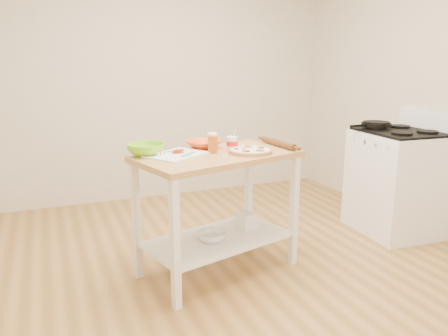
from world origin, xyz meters
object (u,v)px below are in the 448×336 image
yogurt_tub (232,143)px  shelf_glass_bowl (212,236)px  skillet (376,124)px  knife (156,153)px  gas_stove (396,181)px  spatula (188,154)px  prep_island (218,188)px  shelf_bin (246,221)px  orange_bowl (204,144)px  beer_pint (213,143)px  green_bowl (146,149)px  pizza (250,151)px  cutting_board (176,154)px  rolling_pin (278,143)px

yogurt_tub → shelf_glass_bowl: bearing=-149.8°
skillet → knife: 2.13m
gas_stove → spatula: 2.08m
prep_island → gas_stove: bearing=4.2°
prep_island → yogurt_tub: bearing=30.5°
spatula → knife: (-0.20, 0.12, 0.00)m
prep_island → gas_stove: 1.82m
prep_island → knife: (-0.42, 0.10, 0.27)m
prep_island → knife: 0.51m
shelf_glass_bowl → shelf_bin: size_ratio=1.70×
orange_bowl → beer_pint: size_ratio=1.73×
knife → beer_pint: 0.41m
beer_pint → shelf_bin: (0.30, 0.05, -0.65)m
knife → green_bowl: green_bowl is taller
prep_island → pizza: (0.23, -0.06, 0.27)m
skillet → spatula: skillet is taller
pizza → spatula: pizza is taller
skillet → beer_pint: 1.75m
cutting_board → green_bowl: size_ratio=1.91×
yogurt_tub → shelf_glass_bowl: 0.70m
prep_island → shelf_glass_bowl: prep_island is taller
pizza → knife: bearing=165.8°
gas_stove → shelf_bin: size_ratio=8.75×
orange_bowl → shelf_bin: (0.30, -0.13, -0.61)m
rolling_pin → shelf_bin: rolling_pin is taller
orange_bowl → yogurt_tub: bearing=-37.9°
gas_stove → beer_pint: (-1.83, -0.09, 0.50)m
beer_pint → shelf_glass_bowl: bearing=-118.2°
gas_stove → rolling_pin: size_ratio=2.61×
beer_pint → yogurt_tub: bearing=16.0°
shelf_glass_bowl → knife: bearing=159.7°
spatula → yogurt_tub: bearing=-14.0°
prep_island → skillet: size_ratio=2.98×
rolling_pin → gas_stove: bearing=2.5°
pizza → green_bowl: bearing=164.0°
rolling_pin → spatula: bearing=-172.9°
gas_stove → skillet: bearing=120.9°
pizza → cutting_board: size_ratio=0.63×
cutting_board → shelf_bin: 0.81m
prep_island → shelf_glass_bowl: size_ratio=5.85×
pizza → green_bowl: green_bowl is taller
gas_stove → pizza: (-1.58, -0.20, 0.44)m
pizza → spatula: 0.45m
pizza → knife: pizza is taller
prep_island → pizza: 0.36m
orange_bowl → prep_island: bearing=-84.5°
gas_stove → pizza: 1.65m
gas_stove → pizza: bearing=-168.9°
green_bowl → skillet: bearing=5.2°
yogurt_tub → shelf_bin: size_ratio=1.39×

